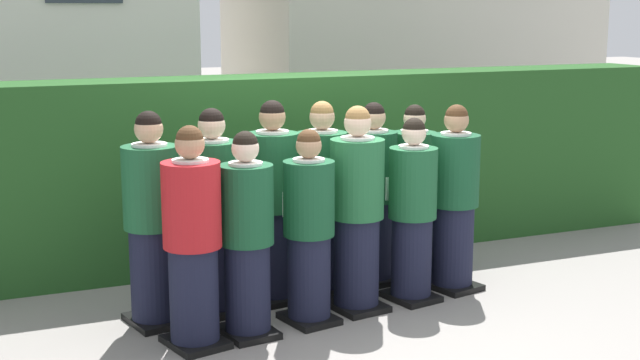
{
  "coord_description": "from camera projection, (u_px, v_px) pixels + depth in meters",
  "views": [
    {
      "loc": [
        -2.7,
        -6.05,
        2.4
      ],
      "look_at": [
        0.0,
        0.28,
        1.05
      ],
      "focal_mm": 48.75,
      "sensor_mm": 36.0,
      "label": 1
    }
  ],
  "objects": [
    {
      "name": "student_front_row_2",
      "position": [
        309.0,
        232.0,
        6.66
      ],
      "size": [
        0.43,
        0.52,
        1.52
      ],
      "color": "black",
      "rests_on": "ground"
    },
    {
      "name": "ground_plane",
      "position": [
        334.0,
        315.0,
        6.96
      ],
      "size": [
        60.0,
        60.0,
        0.0
      ],
      "primitive_type": "plane",
      "color": "gray"
    },
    {
      "name": "student_rear_row_0",
      "position": [
        152.0,
        224.0,
        6.62
      ],
      "size": [
        0.47,
        0.54,
        1.66
      ],
      "color": "black",
      "rests_on": "ground"
    },
    {
      "name": "student_front_row_5",
      "position": [
        454.0,
        202.0,
        7.48
      ],
      "size": [
        0.47,
        0.54,
        1.62
      ],
      "color": "black",
      "rests_on": "ground"
    },
    {
      "name": "student_front_row_1",
      "position": [
        247.0,
        240.0,
        6.38
      ],
      "size": [
        0.41,
        0.49,
        1.55
      ],
      "color": "black",
      "rests_on": "ground"
    },
    {
      "name": "student_rear_row_3",
      "position": [
        322.0,
        202.0,
        7.41
      ],
      "size": [
        0.47,
        0.54,
        1.65
      ],
      "color": "black",
      "rests_on": "ground"
    },
    {
      "name": "student_rear_row_2",
      "position": [
        273.0,
        206.0,
        7.18
      ],
      "size": [
        0.44,
        0.53,
        1.68
      ],
      "color": "black",
      "rests_on": "ground"
    },
    {
      "name": "student_front_row_3",
      "position": [
        357.0,
        214.0,
        6.95
      ],
      "size": [
        0.46,
        0.56,
        1.66
      ],
      "color": "black",
      "rests_on": "ground"
    },
    {
      "name": "student_rear_row_5",
      "position": [
        413.0,
        194.0,
        7.95
      ],
      "size": [
        0.45,
        0.51,
        1.57
      ],
      "color": "black",
      "rests_on": "ground"
    },
    {
      "name": "student_rear_row_4",
      "position": [
        373.0,
        198.0,
        7.67
      ],
      "size": [
        0.43,
        0.5,
        1.62
      ],
      "color": "black",
      "rests_on": "ground"
    },
    {
      "name": "hedge",
      "position": [
        260.0,
        169.0,
        8.38
      ],
      "size": [
        9.01,
        0.7,
        1.78
      ],
      "color": "#214C1E",
      "rests_on": "ground"
    },
    {
      "name": "student_rear_row_1",
      "position": [
        214.0,
        217.0,
        6.88
      ],
      "size": [
        0.46,
        0.55,
        1.65
      ],
      "color": "black",
      "rests_on": "ground"
    },
    {
      "name": "student_front_row_4",
      "position": [
        412.0,
        215.0,
        7.19
      ],
      "size": [
        0.44,
        0.52,
        1.54
      ],
      "color": "black",
      "rests_on": "ground"
    },
    {
      "name": "student_in_red_blazer",
      "position": [
        193.0,
        243.0,
        6.17
      ],
      "size": [
        0.47,
        0.54,
        1.61
      ],
      "color": "black",
      "rests_on": "ground"
    }
  ]
}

